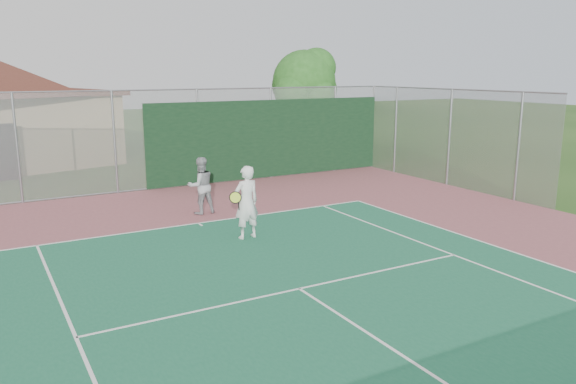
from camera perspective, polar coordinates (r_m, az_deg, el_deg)
name	(u,v)px	position (r m, az deg, el deg)	size (l,w,h in m)	color
back_fence	(201,140)	(20.84, -8.79, 5.25)	(20.08, 0.11, 3.53)	gray
side_fence_right	(449,138)	(21.42, 16.07, 5.32)	(0.08, 9.00, 3.50)	gray
tree	(306,84)	(28.97, 1.81, 10.89)	(3.79, 3.59, 5.28)	#332312
player_white_front	(246,203)	(14.01, -4.25, -1.11)	(0.94, 0.66, 1.85)	silver
player_grey_back	(201,186)	(16.61, -8.85, 0.58)	(0.84, 0.66, 1.68)	#989B9D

